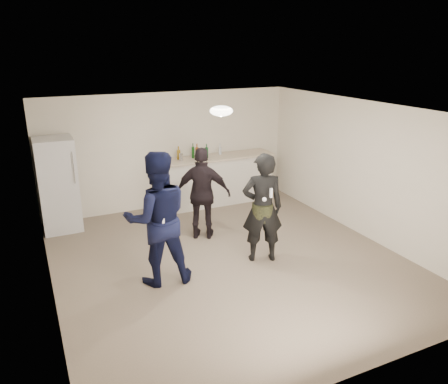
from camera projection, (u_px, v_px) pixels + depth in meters
name	position (u px, v px, depth m)	size (l,w,h in m)	color
floor	(229.00, 261.00, 7.30)	(6.00, 6.00, 0.00)	#6B5B4C
ceiling	(230.00, 110.00, 6.50)	(6.00, 6.00, 0.00)	silver
wall_back	(169.00, 150.00, 9.47)	(6.00, 6.00, 0.00)	beige
wall_front	(361.00, 275.00, 4.32)	(6.00, 6.00, 0.00)	beige
wall_left	(43.00, 217.00, 5.79)	(6.00, 6.00, 0.00)	beige
wall_right	(364.00, 170.00, 8.01)	(6.00, 6.00, 0.00)	beige
counter	(215.00, 181.00, 9.80)	(2.60, 0.56, 1.05)	silver
counter_top	(215.00, 157.00, 9.63)	(2.68, 0.64, 0.04)	beige
fridge	(58.00, 185.00, 8.29)	(0.70, 0.70, 1.80)	silver
fridge_handle	(73.00, 168.00, 7.96)	(0.02, 0.02, 0.60)	silver
ceiling_dome	(221.00, 111.00, 6.77)	(0.36, 0.36, 0.16)	white
shaker	(181.00, 157.00, 9.23)	(0.08, 0.08, 0.17)	#BBBBC0
man	(157.00, 219.00, 6.37)	(0.98, 0.77, 2.02)	#0F143F
woman	(262.00, 208.00, 7.07)	(0.67, 0.44, 1.83)	black
camo_shorts	(262.00, 212.00, 7.09)	(0.34, 0.34, 0.28)	#313819
spectator	(203.00, 194.00, 7.93)	(1.00, 0.42, 1.71)	black
remote_man	(163.00, 223.00, 6.12)	(0.04, 0.04, 0.15)	white
nunchuk_man	(171.00, 226.00, 6.21)	(0.07, 0.07, 0.07)	white
remote_woman	(271.00, 193.00, 6.74)	(0.04, 0.04, 0.15)	white
nunchuk_woman	(264.00, 199.00, 6.76)	(0.07, 0.07, 0.07)	white
bottle_cluster	(198.00, 153.00, 9.46)	(1.07, 0.27, 0.25)	#13431D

